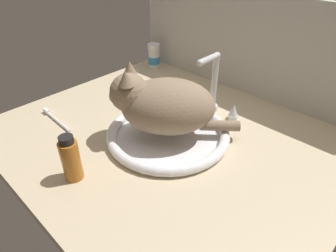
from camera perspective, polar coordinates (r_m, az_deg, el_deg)
countertop at (r=90.12cm, az=-0.28°, el=-2.73°), size 100.93×83.62×3.00cm
backsplash_wall at (r=113.28cm, az=15.42°, el=14.34°), size 100.93×2.40×38.98cm
sink_basin at (r=88.05cm, az=0.00°, el=-1.43°), size 37.12×37.12×3.03cm
faucet at (r=98.84cm, az=8.66°, el=7.20°), size 20.41×11.60×20.94cm
cat at (r=82.74cm, az=-1.46°, el=4.30°), size 33.44×31.98×19.87cm
pill_bottle at (r=135.11cm, az=-2.76°, el=13.44°), size 5.34×5.34×10.81cm
amber_bottle at (r=75.30cm, az=-18.55°, el=-6.16°), size 4.66×4.66×12.75cm
toothbrush at (r=102.65cm, az=-21.14°, el=1.18°), size 17.40×1.87×1.70cm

